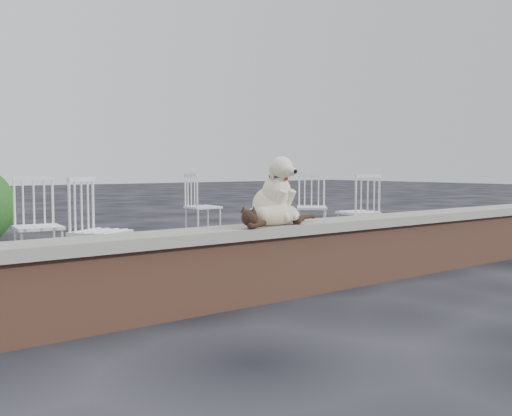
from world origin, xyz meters
TOP-DOWN VIEW (x-y plane):
  - ground at (0.00, 0.00)m, footprint 60.00×60.00m
  - brick_wall at (0.00, 0.00)m, footprint 6.00×0.30m
  - capstone at (0.00, 0.00)m, footprint 6.20×0.40m
  - dog at (-0.87, 0.08)m, footprint 0.42×0.51m
  - cat at (-0.95, -0.07)m, footprint 1.08×0.39m
  - chair_d at (1.93, 2.56)m, footprint 0.79×0.79m
  - chair_e at (0.78, 3.62)m, footprint 0.60×0.60m
  - chair_b at (-2.03, 2.17)m, footprint 0.63×0.63m
  - chair_c at (1.77, 1.54)m, footprint 0.66×0.66m
  - chair_a at (-1.74, 1.39)m, footprint 0.78×0.78m

SIDE VIEW (x-z plane):
  - ground at x=0.00m, z-range 0.00..0.00m
  - brick_wall at x=0.00m, z-range 0.00..0.50m
  - chair_d at x=1.93m, z-range 0.00..0.94m
  - chair_e at x=0.78m, z-range 0.00..0.94m
  - chair_b at x=-2.03m, z-range 0.00..0.94m
  - chair_c at x=1.77m, z-range 0.00..0.94m
  - chair_a at x=-1.74m, z-range 0.00..0.94m
  - capstone at x=0.00m, z-range 0.50..0.58m
  - cat at x=-0.95m, z-range 0.58..0.76m
  - dog at x=-0.87m, z-range 0.58..1.12m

